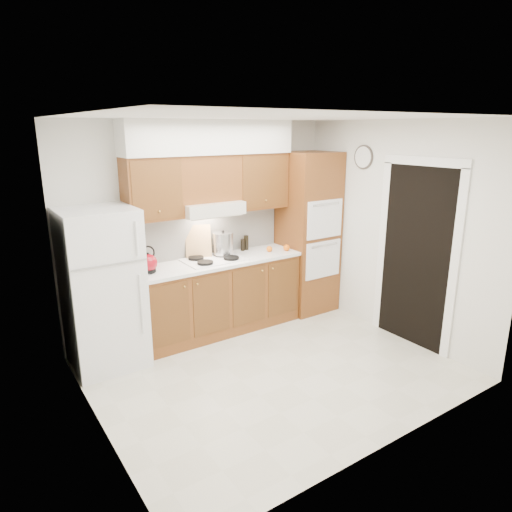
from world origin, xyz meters
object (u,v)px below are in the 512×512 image
(kettle, at_px, (148,263))
(stock_pot, at_px, (223,244))
(fridge, at_px, (103,289))
(oven_cabinet, at_px, (308,233))

(kettle, xyz_separation_m, stock_pot, (1.04, 0.13, 0.05))
(stock_pot, bearing_deg, kettle, -172.81)
(fridge, height_order, oven_cabinet, oven_cabinet)
(fridge, xyz_separation_m, oven_cabinet, (2.85, 0.03, 0.24))
(kettle, height_order, stock_pot, stock_pot)
(stock_pot, bearing_deg, fridge, -174.19)
(fridge, relative_size, kettle, 8.36)
(oven_cabinet, height_order, stock_pot, oven_cabinet)
(kettle, distance_m, stock_pot, 1.05)
(fridge, bearing_deg, oven_cabinet, 0.70)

